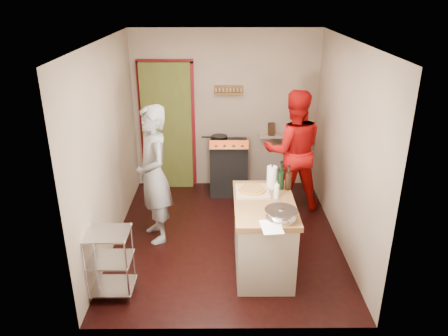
{
  "coord_description": "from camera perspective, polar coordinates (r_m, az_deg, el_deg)",
  "views": [
    {
      "loc": [
        -0.07,
        -5.17,
        3.19
      ],
      "look_at": [
        -0.03,
        0.0,
        1.02
      ],
      "focal_mm": 35.0,
      "sensor_mm": 36.0,
      "label": 1
    }
  ],
  "objects": [
    {
      "name": "island",
      "position": [
        5.25,
        5.2,
        -8.48
      ],
      "size": [
        0.7,
        1.32,
        1.2
      ],
      "color": "#BBB19E",
      "rests_on": "ground"
    },
    {
      "name": "wire_shelving",
      "position": [
        4.98,
        -14.69,
        -11.61
      ],
      "size": [
        0.48,
        0.4,
        0.8
      ],
      "color": "silver",
      "rests_on": "ground"
    },
    {
      "name": "right_wall",
      "position": [
        5.73,
        15.56,
        2.63
      ],
      "size": [
        0.04,
        3.5,
        2.6
      ],
      "primitive_type": "cube",
      "color": "tan",
      "rests_on": "ground"
    },
    {
      "name": "person_red",
      "position": [
        6.57,
        9.01,
        2.25
      ],
      "size": [
        0.91,
        0.71,
        1.84
      ],
      "primitive_type": "imported",
      "rotation": [
        0.0,
        0.0,
        3.16
      ],
      "color": "#B10C0B",
      "rests_on": "ground"
    },
    {
      "name": "person_stripe",
      "position": [
        5.72,
        -9.17,
        -0.93
      ],
      "size": [
        0.68,
        0.79,
        1.84
      ],
      "primitive_type": "imported",
      "rotation": [
        0.0,
        0.0,
        -1.15
      ],
      "color": "#A5A4A9",
      "rests_on": "ground"
    },
    {
      "name": "stove",
      "position": [
        7.14,
        0.59,
        0.2
      ],
      "size": [
        0.6,
        0.63,
        1.0
      ],
      "color": "black",
      "rests_on": "ground"
    },
    {
      "name": "left_wall",
      "position": [
        5.69,
        -14.93,
        2.57
      ],
      "size": [
        0.04,
        3.5,
        2.6
      ],
      "primitive_type": "cube",
      "color": "tan",
      "rests_on": "ground"
    },
    {
      "name": "floor",
      "position": [
        6.08,
        0.33,
        -8.9
      ],
      "size": [
        3.5,
        3.5,
        0.0
      ],
      "primitive_type": "plane",
      "color": "black",
      "rests_on": "ground"
    },
    {
      "name": "ceiling",
      "position": [
        5.21,
        0.4,
        16.37
      ],
      "size": [
        3.0,
        3.5,
        0.02
      ],
      "primitive_type": "cube",
      "color": "white",
      "rests_on": "back_wall"
    },
    {
      "name": "back_wall",
      "position": [
        7.28,
        -4.89,
        6.24
      ],
      "size": [
        3.0,
        0.44,
        2.6
      ],
      "color": "tan",
      "rests_on": "ground"
    }
  ]
}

